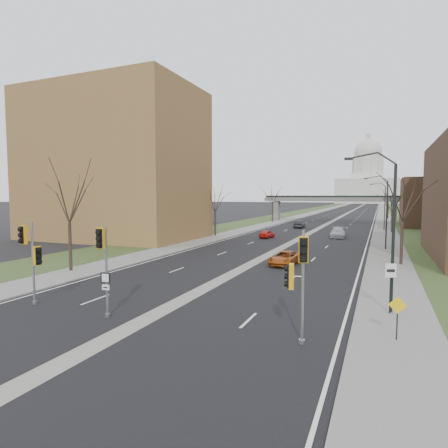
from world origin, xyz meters
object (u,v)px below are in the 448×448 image
Objects in this scene: speed_limit_sign at (391,279)px; warning_sign at (397,312)px; car_right_mid at (338,233)px; signal_pole_right at (299,271)px; signal_pole_left at (31,251)px; car_left_near at (267,234)px; car_right_near at (285,258)px; signal_pole_median at (103,255)px; car_left_far at (300,224)px.

speed_limit_sign reaches higher than warning_sign.
warning_sign is 42.37m from car_right_mid.
car_right_mid is at bearing 81.33° from signal_pole_right.
car_right_mid is at bearing 84.82° from signal_pole_left.
car_right_near is at bearing 116.43° from car_left_near.
speed_limit_sign is 37.07m from car_left_near.
car_right_mid is at bearing 71.70° from signal_pole_median.
car_left_far is at bearing 103.35° from warning_sign.
car_right_near is at bearing 71.17° from signal_pole_left.
car_right_near is (6.73, -40.47, -0.08)m from car_left_far.
signal_pole_median reaches higher than car_left_near.
warning_sign is 0.43× the size of car_right_near.
signal_pole_left is at bearing 91.88° from car_left_near.
car_left_far is at bearing 97.24° from signal_pole_left.
car_left_near is at bearing 114.92° from car_right_near.
car_right_near is (5.08, 18.71, -2.74)m from signal_pole_median.
signal_pole_left reaches higher than signal_pole_median.
signal_pole_left is at bearing -109.54° from car_right_mid.
signal_pole_right is 19.14m from car_right_near.
car_left_far is 41.02m from car_right_near.
warning_sign reaches higher than car_right_near.
speed_limit_sign is 38.50m from car_right_mid.
signal_pole_left is 1.00× the size of signal_pole_right.
signal_pole_median is at bearing 92.40° from car_left_far.
car_left_near is 19.71m from car_left_far.
car_right_near is at bearing 105.27° from speed_limit_sign.
signal_pole_left is at bearing -175.79° from warning_sign.
car_left_far is (3.83, 58.92, -2.53)m from signal_pole_left.
signal_pole_median is 1.78× the size of speed_limit_sign.
signal_pole_median is at bearing -175.31° from speed_limit_sign.
car_left_near is (-16.68, 37.08, -0.75)m from warning_sign.
car_right_mid is (-2.83, 43.80, -2.49)m from signal_pole_right.
speed_limit_sign is at bearing 15.53° from signal_pole_median.
signal_pole_median reaches higher than car_right_mid.
signal_pole_right reaches higher than signal_pole_median.
signal_pole_median reaches higher than warning_sign.
car_right_near is at bearing -98.23° from car_right_mid.
signal_pole_right reaches higher than car_left_far.
speed_limit_sign is 0.60× the size of car_right_near.
signal_pole_left is 59.10m from car_left_far.
signal_pole_right is at bearing 11.57° from signal_pole_left.
car_left_far is (-15.46, 52.87, -1.27)m from speed_limit_sign.
car_left_far is 17.40m from car_right_mid.
signal_pole_left reaches higher than car_left_near.
car_right_mid is (9.90, 4.73, 0.14)m from car_left_near.
car_left_near is at bearing 95.67° from signal_pole_right.
signal_pole_median is 19.58m from car_right_near.
car_left_far is (-1.65, 59.18, -2.65)m from signal_pole_median.
signal_pole_median is 2.49× the size of warning_sign.
car_right_near is 25.60m from car_right_mid.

